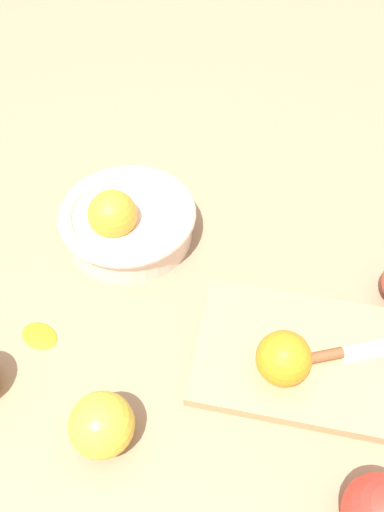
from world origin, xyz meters
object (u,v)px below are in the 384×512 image
Objects in this scene: apple_front_left_2 at (102,425)px; bowl at (127,220)px; cutting_board at (295,355)px; orange_on_board at (284,358)px; knife at (350,353)px.

bowl is at bearing 105.48° from apple_front_left_2.
cutting_board is at bearing -26.56° from bowl.
orange_on_board is (-0.02, -0.03, 0.04)m from cutting_board.
apple_front_left_2 is (-0.18, -0.13, -0.01)m from orange_on_board.
bowl reaches higher than cutting_board.
cutting_board is at bearing -167.82° from knife.
apple_front_left_2 reaches higher than knife.
bowl is at bearing 146.93° from orange_on_board.
apple_front_left_2 is at bearing -140.67° from cutting_board.
orange_on_board is at bearing -150.20° from knife.
cutting_board is 0.25m from apple_front_left_2.
orange_on_board is 0.09m from knife.
cutting_board is at bearing 39.33° from apple_front_left_2.
cutting_board is at bearing 63.92° from orange_on_board.
cutting_board is 3.43× the size of apple_front_left_2.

